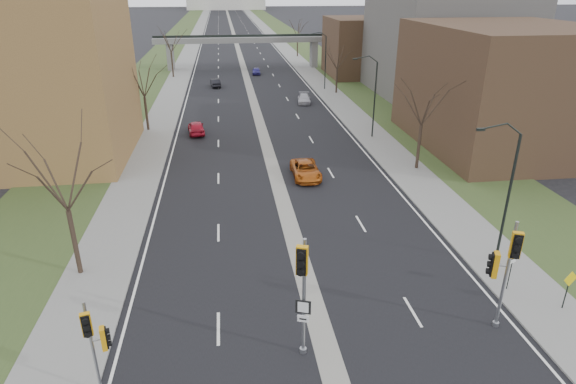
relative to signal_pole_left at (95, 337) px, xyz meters
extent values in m
plane|color=black|center=(9.59, 1.60, -3.02)|extent=(700.00, 700.00, 0.00)
cube|color=black|center=(9.59, 151.60, -3.02)|extent=(20.00, 600.00, 0.01)
cube|color=gray|center=(9.59, 151.60, -3.02)|extent=(1.20, 600.00, 0.02)
cube|color=gray|center=(21.59, 151.60, -2.96)|extent=(4.00, 600.00, 0.12)
cube|color=gray|center=(-2.41, 151.60, -2.96)|extent=(4.00, 600.00, 0.12)
cube|color=#30431F|center=(27.59, 151.60, -2.97)|extent=(8.00, 600.00, 0.10)
cube|color=#30431F|center=(-8.41, 151.60, -2.97)|extent=(8.00, 600.00, 0.10)
cube|color=#493422|center=(33.59, 29.60, 2.98)|extent=(16.00, 20.00, 12.00)
cube|color=#514F4A|center=(37.59, 53.60, 4.48)|extent=(18.00, 22.00, 15.00)
cube|color=#493422|center=(31.59, 71.60, 1.98)|extent=(14.00, 14.00, 10.00)
cube|color=slate|center=(-4.41, 81.60, -0.52)|extent=(1.20, 2.50, 5.00)
cube|color=slate|center=(23.59, 81.60, -0.52)|extent=(1.20, 2.50, 5.00)
cube|color=slate|center=(9.59, 81.60, 2.48)|extent=(34.00, 3.00, 1.00)
cube|color=black|center=(9.59, 81.60, 3.18)|extent=(34.00, 0.15, 0.50)
cylinder|color=black|center=(21.39, 7.60, 1.10)|extent=(0.16, 0.16, 8.00)
cube|color=black|center=(19.09, 7.60, 5.45)|extent=(0.45, 0.18, 0.14)
cylinder|color=black|center=(21.39, 33.60, 1.10)|extent=(0.16, 0.16, 8.00)
cube|color=black|center=(19.09, 33.60, 5.45)|extent=(0.45, 0.18, 0.14)
cylinder|color=black|center=(21.39, 59.60, 1.10)|extent=(0.16, 0.16, 8.00)
cube|color=black|center=(19.09, 59.60, 5.45)|extent=(0.45, 0.18, 0.14)
cylinder|color=#382B21|center=(-3.41, 9.60, -0.90)|extent=(0.28, 0.28, 4.00)
cylinder|color=#382B21|center=(-3.41, 39.60, -1.03)|extent=(0.28, 0.28, 3.75)
cylinder|color=#382B21|center=(-3.41, 73.60, -0.78)|extent=(0.28, 0.28, 4.25)
cylinder|color=#382B21|center=(22.59, 23.60, -0.90)|extent=(0.28, 0.28, 4.00)
cylinder|color=#382B21|center=(22.59, 56.60, -1.15)|extent=(0.28, 0.28, 3.50)
cylinder|color=#382B21|center=(22.59, 96.60, -0.78)|extent=(0.28, 0.28, 4.25)
cylinder|color=gray|center=(-0.21, 0.13, -0.71)|extent=(0.12, 0.12, 4.61)
cube|color=orange|center=(-0.10, -0.31, 0.88)|extent=(0.45, 0.43, 1.02)
cube|color=orange|center=(0.23, 0.23, -0.27)|extent=(0.43, 0.45, 1.02)
cylinder|color=gray|center=(8.48, 1.44, -0.03)|extent=(0.16, 0.16, 5.98)
cylinder|color=gray|center=(8.48, 1.44, -2.91)|extent=(0.32, 0.32, 0.23)
cube|color=orange|center=(8.29, 0.90, 2.27)|extent=(0.61, 0.60, 1.32)
cube|color=black|center=(8.48, 1.44, -0.38)|extent=(0.66, 0.28, 0.69)
cube|color=silver|center=(8.48, 1.44, -1.01)|extent=(0.50, 0.22, 0.34)
cylinder|color=gray|center=(18.29, 2.02, -0.11)|extent=(0.16, 0.16, 5.82)
cylinder|color=gray|center=(18.29, 2.02, -2.91)|extent=(0.31, 0.31, 0.22)
cube|color=orange|center=(18.09, 1.50, 1.90)|extent=(0.60, 0.58, 1.29)
cube|color=orange|center=(17.76, 2.22, 0.45)|extent=(0.58, 0.60, 1.29)
cylinder|color=black|center=(20.45, 4.75, -1.90)|extent=(0.05, 0.05, 2.00)
cube|color=silver|center=(20.45, 4.75, -0.91)|extent=(0.47, 0.23, 0.63)
cylinder|color=black|center=(22.40, 2.77, -2.00)|extent=(0.07, 0.07, 1.81)
cube|color=yellow|center=(22.40, 2.77, -1.10)|extent=(0.86, 0.23, 0.88)
imported|color=#A31224|center=(2.16, 37.60, -2.29)|extent=(2.19, 4.46, 1.46)
imported|color=black|center=(4.14, 64.21, -2.38)|extent=(1.82, 4.00, 1.27)
imported|color=#AA4F12|center=(12.19, 22.92, -2.33)|extent=(2.30, 4.96, 1.38)
imported|color=#A7A6AD|center=(16.65, 50.92, -2.41)|extent=(2.28, 4.42, 1.22)
imported|color=navy|center=(11.59, 74.81, -2.41)|extent=(1.59, 3.65, 1.22)
camera|label=1|loc=(5.50, -15.73, 12.68)|focal=30.00mm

